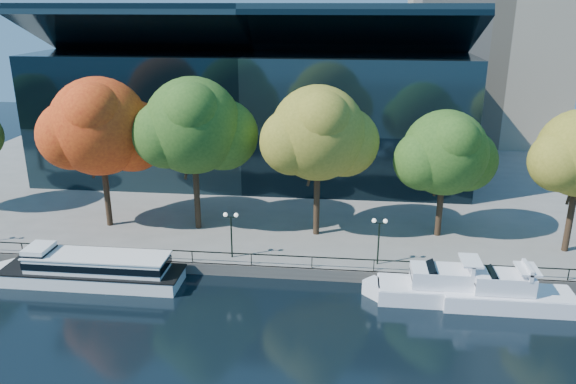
# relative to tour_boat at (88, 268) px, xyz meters

# --- Properties ---
(ground) EXTENTS (160.00, 160.00, 0.00)m
(ground) POSITION_rel_tour_boat_xyz_m (12.90, -0.63, -1.29)
(ground) COLOR black
(ground) RESTS_ON ground
(promenade) EXTENTS (90.00, 67.08, 1.00)m
(promenade) POSITION_rel_tour_boat_xyz_m (12.90, 35.75, -0.79)
(promenade) COLOR slate
(promenade) RESTS_ON ground
(railing) EXTENTS (88.20, 0.08, 0.99)m
(railing) POSITION_rel_tour_boat_xyz_m (12.90, 2.62, 0.65)
(railing) COLOR black
(railing) RESTS_ON promenade
(convention_building) EXTENTS (50.00, 24.57, 21.43)m
(convention_building) POSITION_rel_tour_boat_xyz_m (8.90, 31.16, 7.22)
(convention_building) COLOR black
(convention_building) RESTS_ON ground
(tour_boat) EXTENTS (15.93, 3.55, 3.02)m
(tour_boat) POSITION_rel_tour_boat_xyz_m (0.00, 0.00, 0.00)
(tour_boat) COLOR white
(tour_boat) RESTS_ON ground
(cruiser_near) EXTENTS (12.02, 3.09, 3.48)m
(cruiser_near) POSITION_rel_tour_boat_xyz_m (28.07, 0.24, -0.20)
(cruiser_near) COLOR white
(cruiser_near) RESTS_ON ground
(cruiser_far) EXTENTS (10.70, 2.97, 3.50)m
(cruiser_far) POSITION_rel_tour_boat_xyz_m (32.20, -0.24, -0.18)
(cruiser_far) COLOR white
(cruiser_far) RESTS_ON ground
(tree_1) EXTENTS (11.31, 9.28, 14.26)m
(tree_1) POSITION_rel_tour_boat_xyz_m (-2.07, 9.64, 9.25)
(tree_1) COLOR black
(tree_1) RESTS_ON promenade
(tree_2) EXTENTS (11.02, 9.04, 14.36)m
(tree_2) POSITION_rel_tour_boat_xyz_m (6.66, 9.91, 9.48)
(tree_2) COLOR black
(tree_2) RESTS_ON promenade
(tree_3) EXTENTS (10.57, 8.67, 13.84)m
(tree_3) POSITION_rel_tour_boat_xyz_m (17.98, 9.65, 9.14)
(tree_3) COLOR black
(tree_3) RESTS_ON promenade
(tree_4) EXTENTS (9.51, 7.80, 11.72)m
(tree_4) POSITION_rel_tour_boat_xyz_m (29.20, 10.59, 7.46)
(tree_4) COLOR black
(tree_4) RESTS_ON promenade
(lamp_1) EXTENTS (1.26, 0.36, 4.03)m
(lamp_1) POSITION_rel_tour_boat_xyz_m (11.02, 3.87, 2.69)
(lamp_1) COLOR black
(lamp_1) RESTS_ON promenade
(lamp_2) EXTENTS (1.26, 0.36, 4.03)m
(lamp_2) POSITION_rel_tour_boat_xyz_m (23.24, 3.87, 2.69)
(lamp_2) COLOR black
(lamp_2) RESTS_ON promenade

